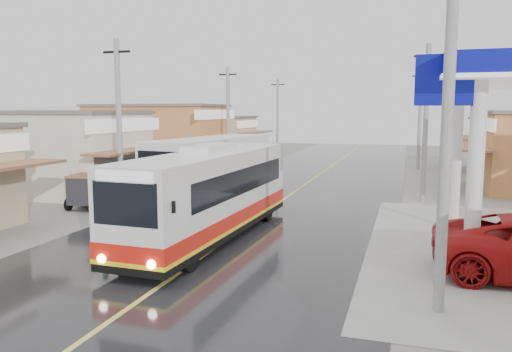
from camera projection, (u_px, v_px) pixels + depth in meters
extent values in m
plane|color=slate|center=(167.00, 282.00, 13.65)|extent=(120.00, 120.00, 0.00)
cube|color=black|center=(291.00, 195.00, 27.88)|extent=(12.00, 90.00, 0.02)
cube|color=#D8CC4C|center=(291.00, 195.00, 27.87)|extent=(0.15, 90.00, 0.01)
cylinder|color=white|center=(456.00, 160.00, 19.51)|extent=(0.44, 0.44, 5.50)
cylinder|color=white|center=(475.00, 180.00, 13.82)|extent=(0.44, 0.44, 5.50)
cube|color=white|center=(445.00, 170.00, 14.02)|extent=(0.25, 0.25, 6.00)
cube|color=#0A0E8A|center=(449.00, 80.00, 13.70)|extent=(1.80, 0.30, 1.40)
cube|color=silver|center=(211.00, 189.00, 18.14)|extent=(2.71, 10.93, 2.67)
cube|color=black|center=(212.00, 227.00, 18.32)|extent=(2.74, 10.95, 0.27)
cube|color=red|center=(211.00, 215.00, 18.26)|extent=(2.76, 10.97, 0.50)
cube|color=yellow|center=(212.00, 223.00, 18.30)|extent=(2.77, 10.98, 0.13)
cube|color=black|center=(216.00, 179.00, 18.52)|extent=(2.66, 8.68, 0.90)
cube|color=black|center=(126.00, 204.00, 13.06)|extent=(1.96, 0.20, 1.18)
cube|color=black|center=(259.00, 164.00, 23.11)|extent=(1.96, 0.20, 0.99)
cube|color=white|center=(125.00, 177.00, 12.97)|extent=(1.76, 0.19, 0.32)
cube|color=silver|center=(211.00, 148.00, 17.95)|extent=(1.20, 2.75, 0.27)
cylinder|color=black|center=(130.00, 249.00, 15.08)|extent=(0.36, 1.01, 0.99)
cylinder|color=black|center=(188.00, 255.00, 14.44)|extent=(0.36, 1.01, 0.99)
cylinder|color=black|center=(224.00, 206.00, 21.85)|extent=(0.36, 1.01, 0.99)
cylinder|color=black|center=(266.00, 209.00, 21.20)|extent=(0.36, 1.01, 0.99)
sphere|color=#FFF2CC|center=(102.00, 259.00, 13.45)|extent=(0.26, 0.26, 0.25)
sphere|color=#FFF2CC|center=(151.00, 264.00, 12.94)|extent=(0.26, 0.26, 0.25)
cube|color=black|center=(91.00, 201.00, 13.73)|extent=(0.08, 0.08, 0.32)
cube|color=black|center=(174.00, 207.00, 12.88)|extent=(0.08, 0.08, 0.32)
cube|color=silver|center=(212.00, 163.00, 26.87)|extent=(3.79, 9.92, 2.69)
cube|color=#1C4E9C|center=(212.00, 179.00, 26.99)|extent=(3.83, 9.96, 1.07)
cube|color=black|center=(212.00, 156.00, 26.82)|extent=(3.62, 8.32, 0.97)
cube|color=black|center=(159.00, 164.00, 22.50)|extent=(2.27, 0.41, 1.18)
cylinder|color=black|center=(157.00, 195.00, 24.42)|extent=(0.46, 1.11, 1.07)
cylinder|color=black|center=(198.00, 199.00, 23.46)|extent=(0.46, 1.11, 1.07)
cylinder|color=black|center=(223.00, 178.00, 30.63)|extent=(0.46, 1.11, 1.07)
cylinder|color=black|center=(257.00, 180.00, 29.67)|extent=(0.46, 1.11, 1.07)
imported|color=black|center=(107.00, 221.00, 19.13)|extent=(0.85, 1.78, 0.90)
imported|color=#206232|center=(103.00, 206.00, 18.86)|extent=(0.59, 0.44, 1.50)
cube|color=#26262D|center=(88.00, 189.00, 23.97)|extent=(1.62, 2.17, 1.28)
cube|color=brown|center=(88.00, 175.00, 23.88)|extent=(1.68, 2.22, 0.10)
cylinder|color=black|center=(68.00, 204.00, 23.45)|extent=(0.28, 0.61, 0.59)
cylinder|color=black|center=(82.00, 199.00, 24.80)|extent=(0.28, 0.61, 0.59)
cylinder|color=black|center=(93.00, 206.00, 23.12)|extent=(0.23, 0.60, 0.59)
cube|color=#26262D|center=(166.00, 173.00, 30.18)|extent=(1.45, 2.04, 1.24)
cube|color=brown|center=(166.00, 162.00, 30.10)|extent=(1.50, 2.09, 0.10)
cylinder|color=black|center=(151.00, 184.00, 29.92)|extent=(0.23, 0.59, 0.57)
cylinder|color=black|center=(164.00, 182.00, 31.14)|extent=(0.23, 0.59, 0.57)
cylinder|color=black|center=(167.00, 186.00, 29.25)|extent=(0.18, 0.58, 0.57)
torus|color=black|center=(111.00, 210.00, 23.01)|extent=(0.98, 0.98, 0.25)
torus|color=black|center=(111.00, 205.00, 22.97)|extent=(0.98, 0.98, 0.25)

